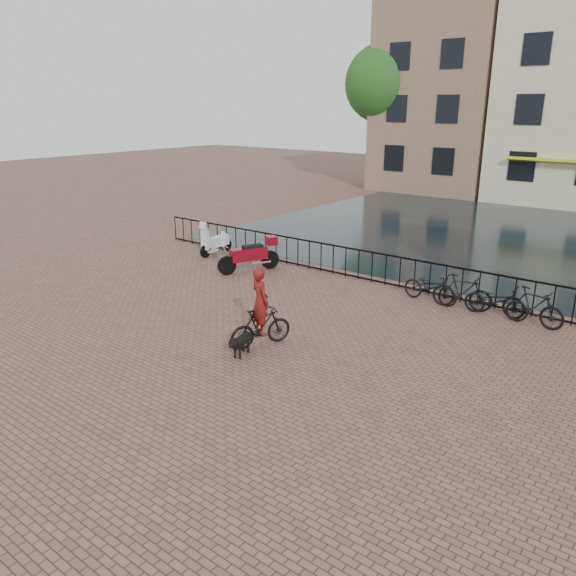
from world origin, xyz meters
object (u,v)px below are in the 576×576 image
Objects in this scene: dog at (242,344)px; motorcycle at (249,250)px; cyclist at (260,312)px; scooter at (216,236)px.

motorcycle is at bearing 117.30° from dog.
cyclist reaches higher than motorcycle.
motorcycle is 1.40× the size of scooter.
motorcycle is at bearing -23.12° from cyclist.
motorcycle is (-4.40, 5.13, 0.47)m from dog.
dog is 9.27m from scooter.
motorcycle reaches higher than scooter.
cyclist is 2.53× the size of dog.
cyclist is 1.49× the size of scooter.
cyclist is at bearing -40.37° from scooter.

